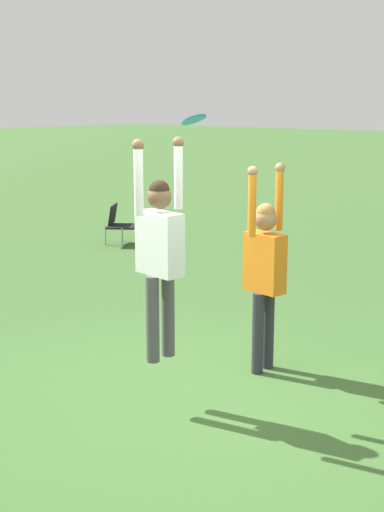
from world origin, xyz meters
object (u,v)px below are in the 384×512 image
object	(u,v)px
person_defending	(265,264)
camping_chair_1	(118,222)
person_jumping	(160,246)
frisbee	(194,120)

from	to	relation	value
person_defending	camping_chair_1	size ratio (longest dim) A/B	2.59
person_jumping	camping_chair_1	size ratio (longest dim) A/B	2.39
person_jumping	camping_chair_1	world-z (taller)	person_jumping
frisbee	camping_chair_1	size ratio (longest dim) A/B	0.28
person_jumping	frisbee	size ratio (longest dim) A/B	8.40
frisbee	camping_chair_1	xyz separation A→B (m)	(4.67, 5.84, -2.18)
frisbee	camping_chair_1	bearing A→B (deg)	51.32
person_jumping	camping_chair_1	xyz separation A→B (m)	(5.18, 5.86, -1.09)
person_defending	frisbee	bearing A→B (deg)	-96.40
person_defending	frisbee	world-z (taller)	frisbee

